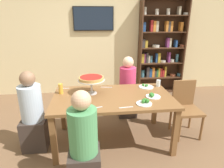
# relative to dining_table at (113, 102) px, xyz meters

# --- Properties ---
(ground_plane) EXTENTS (12.00, 12.00, 0.00)m
(ground_plane) POSITION_rel_dining_table_xyz_m (0.00, 0.00, -0.66)
(ground_plane) COLOR brown
(rear_partition) EXTENTS (8.00, 0.12, 2.80)m
(rear_partition) POSITION_rel_dining_table_xyz_m (0.00, 2.20, 0.74)
(rear_partition) COLOR beige
(rear_partition) RESTS_ON ground_plane
(dining_table) EXTENTS (1.70, 0.97, 0.74)m
(dining_table) POSITION_rel_dining_table_xyz_m (0.00, 0.00, 0.00)
(dining_table) COLOR brown
(dining_table) RESTS_ON ground_plane
(bookshelf) EXTENTS (1.16, 0.30, 2.21)m
(bookshelf) POSITION_rel_dining_table_xyz_m (1.40, 2.01, 0.44)
(bookshelf) COLOR #422819
(bookshelf) RESTS_ON ground_plane
(television) EXTENTS (0.92, 0.05, 0.53)m
(television) POSITION_rel_dining_table_xyz_m (-0.20, 2.11, 1.12)
(television) COLOR black
(diner_near_left) EXTENTS (0.34, 0.34, 1.15)m
(diner_near_left) POSITION_rel_dining_table_xyz_m (-0.40, -0.80, -0.16)
(diner_near_left) COLOR #382D28
(diner_near_left) RESTS_ON ground_plane
(diner_head_west) EXTENTS (0.34, 0.34, 1.15)m
(diner_head_west) POSITION_rel_dining_table_xyz_m (-1.13, -0.03, -0.16)
(diner_head_west) COLOR #382D28
(diner_head_west) RESTS_ON ground_plane
(diner_far_right) EXTENTS (0.34, 0.34, 1.15)m
(diner_far_right) POSITION_rel_dining_table_xyz_m (0.37, 0.79, -0.16)
(diner_far_right) COLOR #382D28
(diner_far_right) RESTS_ON ground_plane
(chair_head_east) EXTENTS (0.40, 0.40, 0.87)m
(chair_head_east) POSITION_rel_dining_table_xyz_m (1.17, 0.10, -0.17)
(chair_head_east) COLOR brown
(chair_head_east) RESTS_ON ground_plane
(deep_dish_pizza_stand) EXTENTS (0.39, 0.39, 0.26)m
(deep_dish_pizza_stand) POSITION_rel_dining_table_xyz_m (-0.30, 0.14, 0.30)
(deep_dish_pizza_stand) COLOR silver
(deep_dish_pizza_stand) RESTS_ON dining_table
(salad_plate_near_diner) EXTENTS (0.21, 0.21, 0.07)m
(salad_plate_near_diner) POSITION_rel_dining_table_xyz_m (0.55, -0.09, 0.10)
(salad_plate_near_diner) COLOR white
(salad_plate_near_diner) RESTS_ON dining_table
(salad_plate_far_diner) EXTENTS (0.23, 0.23, 0.06)m
(salad_plate_far_diner) POSITION_rel_dining_table_xyz_m (0.57, 0.31, 0.10)
(salad_plate_far_diner) COLOR white
(salad_plate_far_diner) RESTS_ON dining_table
(salad_plate_spare) EXTENTS (0.20, 0.20, 0.07)m
(salad_plate_spare) POSITION_rel_dining_table_xyz_m (0.38, -0.30, 0.11)
(salad_plate_spare) COLOR white
(salad_plate_spare) RESTS_ON dining_table
(beer_glass_amber_tall) EXTENTS (0.07, 0.07, 0.15)m
(beer_glass_amber_tall) POSITION_rel_dining_table_xyz_m (-0.75, 0.19, 0.16)
(beer_glass_amber_tall) COLOR gold
(beer_glass_amber_tall) RESTS_ON dining_table
(water_glass_clear_near) EXTENTS (0.07, 0.07, 0.11)m
(water_glass_clear_near) POSITION_rel_dining_table_xyz_m (0.78, 0.34, 0.14)
(water_glass_clear_near) COLOR white
(water_glass_clear_near) RESTS_ON dining_table
(cutlery_fork_near) EXTENTS (0.18, 0.06, 0.00)m
(cutlery_fork_near) POSITION_rel_dining_table_xyz_m (-0.26, -0.35, 0.09)
(cutlery_fork_near) COLOR silver
(cutlery_fork_near) RESTS_ON dining_table
(cutlery_knife_near) EXTENTS (0.18, 0.03, 0.00)m
(cutlery_knife_near) POSITION_rel_dining_table_xyz_m (-0.74, 0.40, 0.09)
(cutlery_knife_near) COLOR silver
(cutlery_knife_near) RESTS_ON dining_table
(cutlery_fork_far) EXTENTS (0.18, 0.03, 0.00)m
(cutlery_fork_far) POSITION_rel_dining_table_xyz_m (0.12, -0.38, 0.09)
(cutlery_fork_far) COLOR silver
(cutlery_fork_far) RESTS_ON dining_table
(cutlery_knife_far) EXTENTS (0.18, 0.05, 0.00)m
(cutlery_knife_far) POSITION_rel_dining_table_xyz_m (-0.06, 0.37, 0.09)
(cutlery_knife_far) COLOR silver
(cutlery_knife_far) RESTS_ON dining_table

